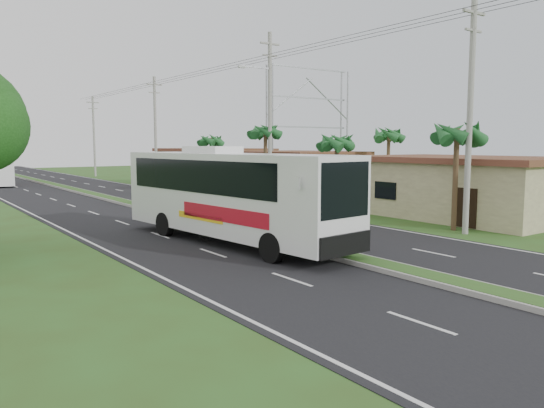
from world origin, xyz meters
TOP-DOWN VIEW (x-y plane):
  - ground at (0.00, 0.00)m, footprint 180.00×180.00m
  - road_asphalt at (0.00, 20.00)m, footprint 14.00×160.00m
  - median_strip at (0.00, 20.00)m, footprint 1.20×160.00m
  - lane_edge_left at (-6.70, 20.00)m, footprint 0.12×160.00m
  - lane_edge_right at (6.70, 20.00)m, footprint 0.12×160.00m
  - shop_near at (14.00, 6.00)m, footprint 8.60×12.60m
  - shop_mid at (14.00, 22.00)m, footprint 7.60×10.60m
  - shop_far at (14.00, 36.00)m, footprint 8.60×11.60m
  - palm_verge_a at (9.00, 3.00)m, footprint 2.40×2.40m
  - palm_verge_b at (9.40, 12.00)m, footprint 2.40×2.40m
  - palm_verge_c at (8.80, 19.00)m, footprint 2.40×2.40m
  - palm_verge_d at (9.30, 28.00)m, footprint 2.40×2.40m
  - palm_behind_shop at (17.50, 15.00)m, footprint 2.40×2.40m
  - utility_pole_a at (8.50, 2.00)m, footprint 1.60×0.28m
  - utility_pole_b at (8.47, 18.00)m, footprint 3.20×0.28m
  - utility_pole_c at (8.50, 38.00)m, footprint 1.60×0.28m
  - utility_pole_d at (8.50, 58.00)m, footprint 1.60×0.28m
  - billboard_lattice at (22.00, 30.00)m, footprint 10.18×1.18m
  - coach_bus_main at (-1.81, 6.54)m, footprint 3.97×13.05m
  - motorcyclist at (-2.00, 7.14)m, footprint 1.82×1.18m

SIDE VIEW (x-z plane):
  - ground at x=0.00m, z-range 0.00..0.00m
  - lane_edge_left at x=-6.70m, z-range 0.00..0.00m
  - lane_edge_right at x=6.70m, z-range 0.00..0.00m
  - road_asphalt at x=0.00m, z-range 0.00..0.02m
  - median_strip at x=0.00m, z-range 0.01..0.20m
  - motorcyclist at x=-2.00m, z-range -0.32..2.06m
  - shop_near at x=14.00m, z-range 0.02..3.54m
  - shop_mid at x=14.00m, z-range 0.02..3.69m
  - shop_far at x=14.00m, z-range 0.02..3.84m
  - coach_bus_main at x=-1.81m, z-range 0.21..4.36m
  - palm_verge_b at x=9.40m, z-range 1.83..6.88m
  - palm_verge_d at x=9.30m, z-range 1.92..7.17m
  - palm_verge_a at x=9.00m, z-range 2.02..7.47m
  - palm_behind_shop at x=17.50m, z-range 2.11..7.76m
  - palm_verge_c at x=8.80m, z-range 2.20..8.05m
  - utility_pole_d at x=8.50m, z-range 0.17..10.67m
  - utility_pole_a at x=8.50m, z-range 0.17..11.17m
  - utility_pole_c at x=8.50m, z-range 0.17..11.17m
  - utility_pole_b at x=8.47m, z-range 0.26..12.26m
  - billboard_lattice at x=22.00m, z-range 0.79..12.86m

